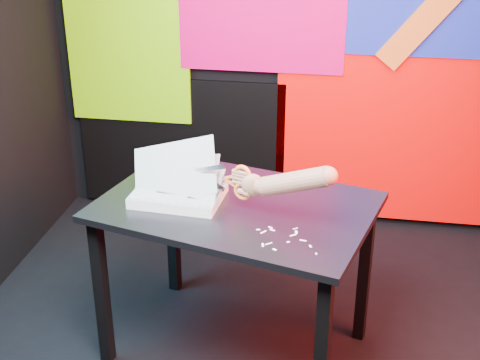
# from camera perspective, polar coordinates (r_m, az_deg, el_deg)

# --- Properties ---
(room) EXTENTS (3.01, 3.01, 2.71)m
(room) POSITION_cam_1_polar(r_m,az_deg,el_deg) (2.41, 3.00, 8.86)
(room) COLOR black
(room) RESTS_ON ground
(backdrop) EXTENTS (2.88, 0.05, 2.08)m
(backdrop) POSITION_cam_1_polar(r_m,az_deg,el_deg) (3.92, 6.37, 9.12)
(backdrop) COLOR #EF0403
(backdrop) RESTS_ON ground
(work_table) EXTENTS (1.27, 1.00, 0.75)m
(work_table) POSITION_cam_1_polar(r_m,az_deg,el_deg) (2.84, -0.33, -3.82)
(work_table) COLOR black
(work_table) RESTS_ON ground
(printout_stack) EXTENTS (0.41, 0.29, 0.28)m
(printout_stack) POSITION_cam_1_polar(r_m,az_deg,el_deg) (2.83, -5.29, -1.15)
(printout_stack) COLOR white
(printout_stack) RESTS_ON work_table
(scissors) EXTENTS (0.26, 0.10, 0.15)m
(scissors) POSITION_cam_1_polar(r_m,az_deg,el_deg) (2.69, -0.14, -0.14)
(scissors) COLOR silver
(scissors) RESTS_ON printout_stack
(hand_forearm) EXTENTS (0.42, 0.19, 0.20)m
(hand_forearm) POSITION_cam_1_polar(r_m,az_deg,el_deg) (2.57, 4.07, -0.17)
(hand_forearm) COLOR brown
(hand_forearm) RESTS_ON work_table
(paper_clippings) EXTENTS (0.25, 0.19, 0.00)m
(paper_clippings) POSITION_cam_1_polar(r_m,az_deg,el_deg) (2.55, 3.59, -4.91)
(paper_clippings) COLOR white
(paper_clippings) RESTS_ON work_table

